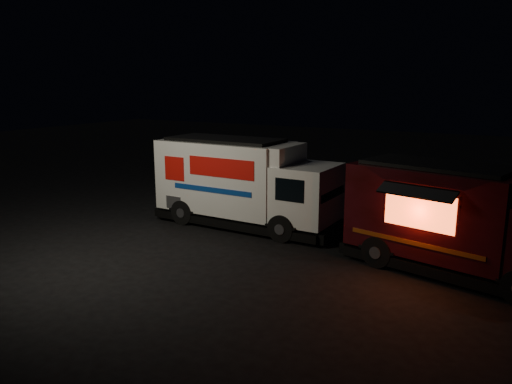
% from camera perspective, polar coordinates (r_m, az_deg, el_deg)
% --- Properties ---
extents(ground, '(80.00, 80.00, 0.00)m').
position_cam_1_polar(ground, '(16.15, -5.36, -5.75)').
color(ground, black).
rests_on(ground, ground).
extents(white_truck, '(6.86, 2.44, 3.09)m').
position_cam_1_polar(white_truck, '(17.57, -1.05, 1.02)').
color(white_truck, white).
rests_on(white_truck, ground).
extents(red_truck, '(6.62, 3.65, 2.92)m').
position_cam_1_polar(red_truck, '(14.19, 22.67, -3.12)').
color(red_truck, '#3B0A11').
rests_on(red_truck, ground).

